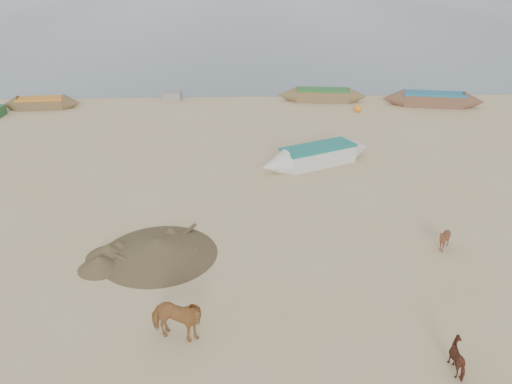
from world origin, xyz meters
TOP-DOWN VIEW (x-y plane):
  - ground at (0.00, 0.00)m, footprint 140.00×140.00m
  - sea at (0.00, 82.00)m, footprint 160.00×160.00m
  - cow_adult at (-2.22, -2.59)m, footprint 1.62×1.08m
  - calf_front at (6.05, 1.39)m, footprint 0.83×0.76m
  - calf_right at (4.43, -3.86)m, footprint 0.88×0.93m
  - near_canoe at (3.08, 9.12)m, footprint 5.91×3.76m
  - debris_pile at (-3.26, 1.47)m, footprint 5.00×5.00m
  - waterline_canoes at (-1.57, 20.12)m, footprint 60.12×4.56m
  - beach_clutter at (3.28, 19.56)m, footprint 45.77×4.73m

SIDE VIEW (x-z plane):
  - ground at x=0.00m, z-range 0.00..0.00m
  - sea at x=0.00m, z-range 0.01..0.01m
  - debris_pile at x=-3.26m, z-range 0.00..0.57m
  - beach_clutter at x=3.28m, z-range -0.02..0.62m
  - calf_right at x=4.43m, z-range 0.00..0.73m
  - calf_front at x=6.05m, z-range 0.00..0.82m
  - waterline_canoes at x=-1.57m, z-range -0.02..0.87m
  - near_canoe at x=3.08m, z-range 0.00..0.90m
  - cow_adult at x=-2.22m, z-range 0.00..1.26m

